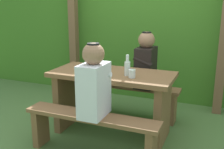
% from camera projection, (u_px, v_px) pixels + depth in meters
% --- Properties ---
extents(ground_plane, '(12.00, 12.00, 0.00)m').
position_uv_depth(ground_plane, '(112.00, 132.00, 3.34)').
color(ground_plane, '#4A6E36').
extents(hedge_backdrop, '(6.40, 1.04, 2.18)m').
position_uv_depth(hedge_backdrop, '(153.00, 28.00, 4.72)').
color(hedge_backdrop, '#3B7221').
rests_on(hedge_backdrop, ground_plane).
extents(pergola_post_left, '(0.12, 0.12, 2.16)m').
position_uv_depth(pergola_post_left, '(74.00, 30.00, 4.50)').
color(pergola_post_left, brown).
rests_on(pergola_post_left, ground_plane).
extents(pergola_post_right, '(0.12, 0.12, 2.16)m').
position_uv_depth(pergola_post_right, '(224.00, 37.00, 3.66)').
color(pergola_post_right, brown).
rests_on(pergola_post_right, ground_plane).
extents(picnic_table, '(1.40, 0.64, 0.75)m').
position_uv_depth(picnic_table, '(112.00, 92.00, 3.21)').
color(picnic_table, brown).
rests_on(picnic_table, ground_plane).
extents(bench_near, '(1.40, 0.24, 0.45)m').
position_uv_depth(bench_near, '(91.00, 127.00, 2.77)').
color(bench_near, brown).
rests_on(bench_near, ground_plane).
extents(bench_far, '(1.40, 0.24, 0.45)m').
position_uv_depth(bench_far, '(127.00, 93.00, 3.75)').
color(bench_far, brown).
rests_on(bench_far, ground_plane).
extents(person_white_shirt, '(0.25, 0.35, 0.72)m').
position_uv_depth(person_white_shirt, '(94.00, 83.00, 2.64)').
color(person_white_shirt, silver).
rests_on(person_white_shirt, bench_near).
extents(person_black_coat, '(0.25, 0.35, 0.72)m').
position_uv_depth(person_black_coat, '(146.00, 62.00, 3.54)').
color(person_black_coat, black).
rests_on(person_black_coat, bench_far).
extents(drinking_glass, '(0.07, 0.07, 0.09)m').
position_uv_depth(drinking_glass, '(132.00, 74.00, 2.91)').
color(drinking_glass, silver).
rests_on(drinking_glass, picnic_table).
extents(bottle_left, '(0.06, 0.06, 0.24)m').
position_uv_depth(bottle_left, '(92.00, 61.00, 3.24)').
color(bottle_left, silver).
rests_on(bottle_left, picnic_table).
extents(bottle_right, '(0.06, 0.06, 0.23)m').
position_uv_depth(bottle_right, '(127.00, 67.00, 2.99)').
color(bottle_right, silver).
rests_on(bottle_right, picnic_table).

